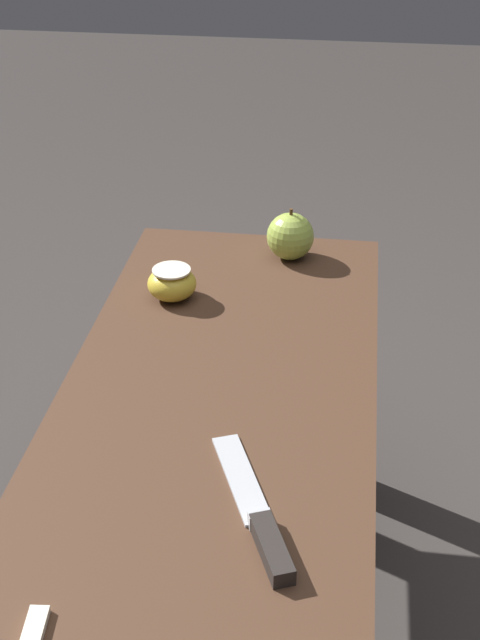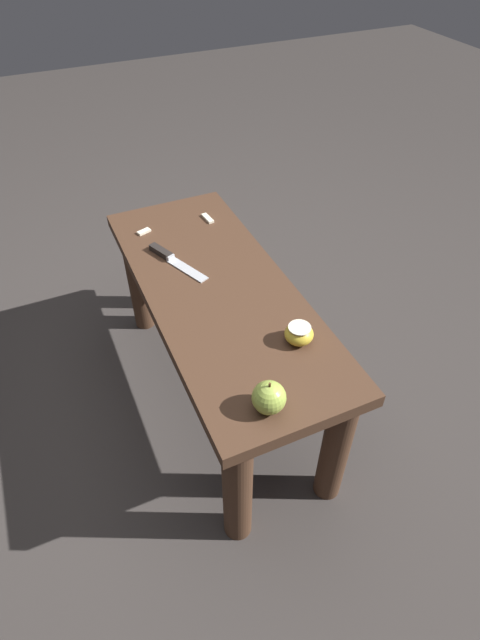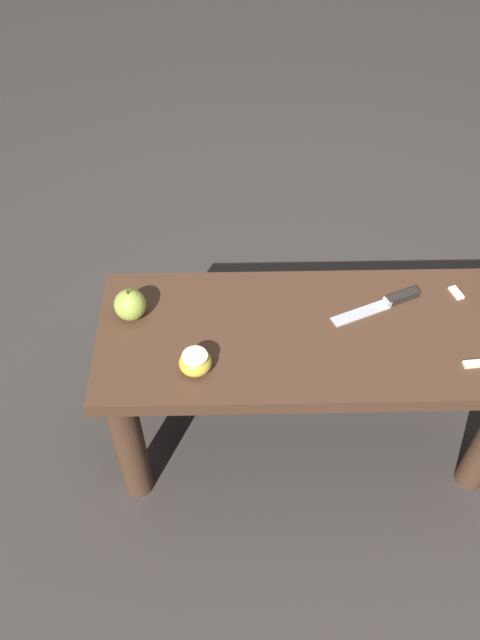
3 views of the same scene
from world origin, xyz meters
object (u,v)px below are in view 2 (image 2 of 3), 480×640
object	(u,v)px
knife	(169,257)
apple_whole	(269,398)
apple_cut	(299,334)
wooden_bench	(219,317)

from	to	relation	value
knife	apple_whole	size ratio (longest dim) A/B	2.64
apple_whole	apple_cut	xyz separation A→B (m)	(-0.16, 0.17, -0.01)
apple_whole	apple_cut	world-z (taller)	apple_whole
apple_cut	wooden_bench	bearing A→B (deg)	-159.30
wooden_bench	knife	xyz separation A→B (m)	(-0.19, -0.09, 0.12)
knife	apple_cut	distance (m)	0.52
wooden_bench	knife	distance (m)	0.25
wooden_bench	apple_cut	bearing A→B (deg)	20.70
knife	apple_whole	world-z (taller)	apple_whole
apple_whole	apple_cut	distance (m)	0.23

